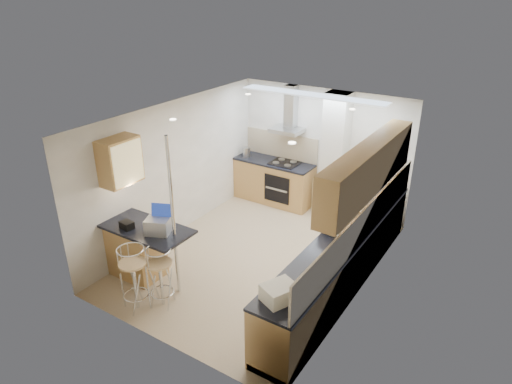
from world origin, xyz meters
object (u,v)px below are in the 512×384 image
Objects in this scene: microwave at (340,221)px; bar_stool_near at (134,279)px; laptop at (158,226)px; bread_bin at (279,293)px; bar_stool_end at (161,277)px.

microwave reaches higher than bar_stool_near.
laptop is 2.31m from bread_bin.
bar_stool_near is 0.37m from bar_stool_end.
microwave is at bearing 2.44° from bar_stool_end.
laptop is at bearing -165.22° from bread_bin.
laptop reaches higher than bar_stool_near.
laptop is at bearing 145.25° from microwave.
bar_stool_end is 2.43× the size of bread_bin.
bar_stool_near is 1.06× the size of bar_stool_end.
microwave is 1.39× the size of bread_bin.
bar_stool_end is at bearing 155.07° from microwave.
laptop reaches higher than bread_bin.
bar_stool_end is (0.26, 0.26, -0.03)m from bar_stool_near.
bread_bin is at bearing -33.01° from laptop.
microwave is 1.95m from bread_bin.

